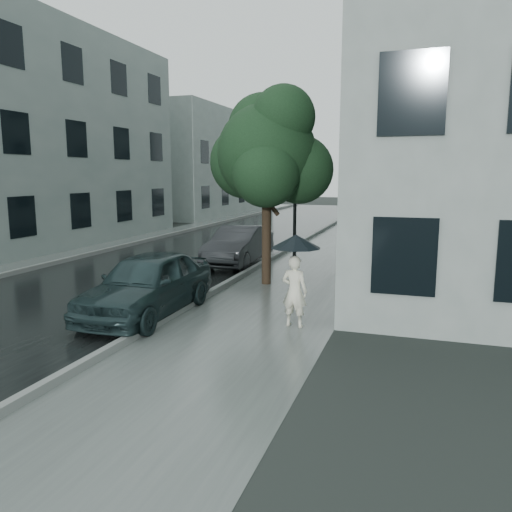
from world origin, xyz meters
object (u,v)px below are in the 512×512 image
(street_tree, at_px, (268,153))
(car_far, at_px, (239,245))
(pedestrian, at_px, (294,291))
(car_near, at_px, (148,284))
(lamp_post, at_px, (291,176))

(street_tree, bearing_deg, car_far, 125.09)
(pedestrian, distance_m, car_near, 3.36)
(pedestrian, xyz_separation_m, street_tree, (-1.76, 3.86, 2.99))
(car_near, xyz_separation_m, car_far, (-0.25, 6.65, -0.05))
(lamp_post, bearing_deg, car_near, -108.56)
(street_tree, xyz_separation_m, lamp_post, (-0.25, 3.64, -0.65))
(lamp_post, bearing_deg, street_tree, -94.68)
(street_tree, bearing_deg, car_near, -111.73)
(pedestrian, height_order, lamp_post, lamp_post)
(pedestrian, bearing_deg, car_far, -53.24)
(pedestrian, xyz_separation_m, lamp_post, (-2.01, 7.50, 2.34))
(pedestrian, bearing_deg, street_tree, -57.81)
(street_tree, distance_m, lamp_post, 3.71)
(car_near, bearing_deg, pedestrian, 2.17)
(pedestrian, xyz_separation_m, car_far, (-3.61, 6.49, -0.08))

